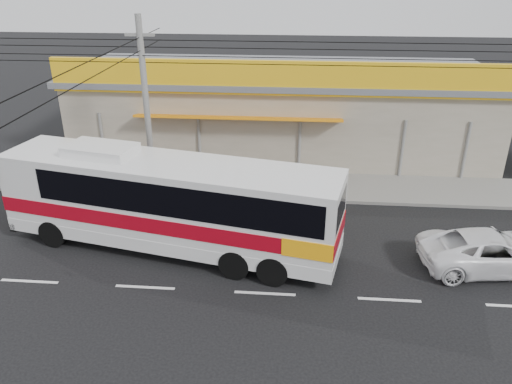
# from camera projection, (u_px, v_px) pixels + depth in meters

# --- Properties ---
(ground) EXTENTS (120.00, 120.00, 0.00)m
(ground) POSITION_uv_depth(u_px,v_px,m) (270.00, 253.00, 18.53)
(ground) COLOR black
(ground) RESTS_ON ground
(sidewalk) EXTENTS (30.00, 3.20, 0.15)m
(sidewalk) POSITION_uv_depth(u_px,v_px,m) (277.00, 185.00, 23.92)
(sidewalk) COLOR slate
(sidewalk) RESTS_ON ground
(lane_markings) EXTENTS (50.00, 0.12, 0.01)m
(lane_markings) POSITION_uv_depth(u_px,v_px,m) (265.00, 294.00, 16.27)
(lane_markings) COLOR silver
(lane_markings) RESTS_ON ground
(storefront_building) EXTENTS (22.60, 9.20, 5.70)m
(storefront_building) POSITION_uv_depth(u_px,v_px,m) (282.00, 109.00, 27.99)
(storefront_building) COLOR gray
(storefront_building) RESTS_ON ground
(coach_bus) EXTENTS (12.72, 5.18, 3.84)m
(coach_bus) POSITION_uv_depth(u_px,v_px,m) (174.00, 200.00, 17.96)
(coach_bus) COLOR silver
(coach_bus) RESTS_ON ground
(motorbike_red) EXTENTS (2.03, 0.93, 1.03)m
(motorbike_red) POSITION_uv_depth(u_px,v_px,m) (42.00, 167.00, 24.47)
(motorbike_red) COLOR maroon
(motorbike_red) RESTS_ON sidewalk
(motorbike_dark) EXTENTS (1.73, 1.00, 1.00)m
(motorbike_dark) POSITION_uv_depth(u_px,v_px,m) (150.00, 180.00, 23.06)
(motorbike_dark) COLOR black
(motorbike_dark) RESTS_ON sidewalk
(white_car) EXTENTS (5.14, 2.83, 1.36)m
(white_car) POSITION_uv_depth(u_px,v_px,m) (491.00, 251.00, 17.36)
(white_car) COLOR white
(white_car) RESTS_ON ground
(utility_pole) EXTENTS (34.00, 14.00, 7.99)m
(utility_pole) POSITION_uv_depth(u_px,v_px,m) (141.00, 50.00, 20.10)
(utility_pole) COLOR slate
(utility_pole) RESTS_ON ground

